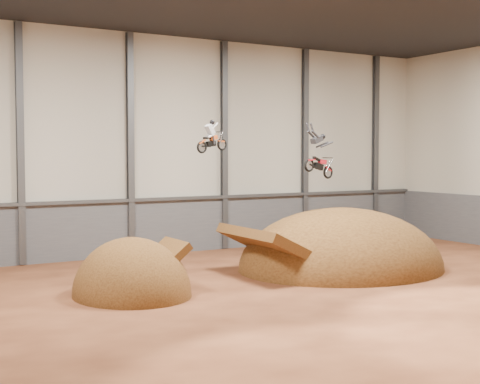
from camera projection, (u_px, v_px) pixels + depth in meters
The scene contains 13 objects.
floor at pixel (315, 293), 30.85m from camera, with size 40.00×40.00×0.00m, color #4E2514.
back_wall at pixel (178, 145), 43.41m from camera, with size 40.00×0.10×14.00m, color beige.
lower_band_back at pixel (179, 226), 43.62m from camera, with size 39.80×0.18×3.50m, color #55575D.
steel_rail at pixel (180, 198), 43.39m from camera, with size 39.80×0.35×0.20m, color #47494F.
steel_column_1 at pixel (20, 144), 38.22m from camera, with size 0.40×0.36×13.90m, color #47494F.
steel_column_2 at pixel (130, 145), 41.56m from camera, with size 0.40×0.36×13.90m, color #47494F.
steel_column_3 at pixel (224, 146), 44.90m from camera, with size 0.40×0.36×13.90m, color #47494F.
steel_column_4 at pixel (305, 146), 48.25m from camera, with size 0.40×0.36×13.90m, color #47494F.
steel_column_5 at pixel (375, 147), 51.59m from camera, with size 0.40×0.36×13.90m, color #47494F.
takeoff_ramp at pixel (132, 295), 30.40m from camera, with size 5.29×6.11×5.29m, color #3F250F.
landing_ramp at pixel (341, 269), 37.39m from camera, with size 11.89×10.52×6.86m, color #3F250F.
fmx_rider_a at pixel (213, 134), 32.91m from camera, with size 1.88×0.72×1.70m, color #C54E1C, non-canonical shape.
fmx_rider_b at pixel (318, 152), 36.34m from camera, with size 2.97×0.85×2.54m, color red, non-canonical shape.
Camera 1 is at (-18.34, -24.66, 6.43)m, focal length 50.00 mm.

